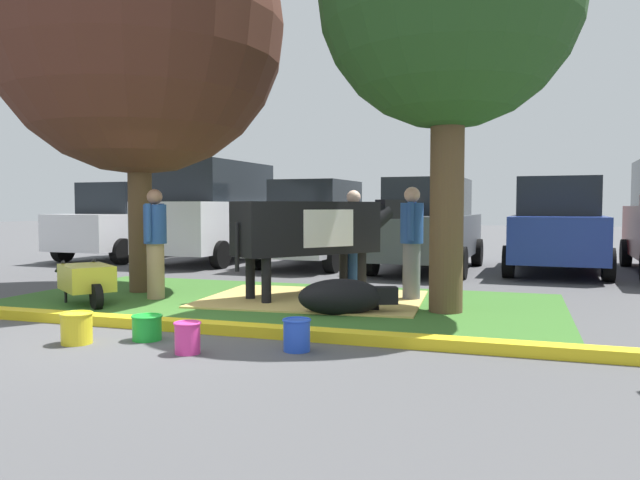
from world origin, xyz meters
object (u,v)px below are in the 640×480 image
object	(u,v)px
cow_holstein	(314,229)
sedan_blue	(557,226)
person_handler	(353,237)
person_visitor_near	(412,240)
person_visitor_far	(155,240)
hatchback_white	(128,222)
sedan_red	(428,226)
bucket_yellow	(77,327)
bucket_blue	(297,334)
bucket_pink	(187,337)
calf_lying	(343,297)
shade_tree_left	(137,27)
sedan_silver	(317,224)
wheelbarrow	(87,279)
suv_dark_grey	(217,212)
bucket_green	(147,327)

from	to	relation	value
cow_holstein	sedan_blue	xyz separation A→B (m)	(3.78, 5.12, -0.09)
person_handler	person_visitor_near	xyz separation A→B (m)	(1.10, -0.78, 0.01)
person_visitor_far	hatchback_white	bearing A→B (deg)	128.46
hatchback_white	sedan_red	bearing A→B (deg)	-3.37
bucket_yellow	bucket_blue	world-z (taller)	bucket_yellow
bucket_pink	bucket_yellow	bearing A→B (deg)	179.33
calf_lying	bucket_yellow	world-z (taller)	calf_lying
shade_tree_left	calf_lying	xyz separation A→B (m)	(3.73, -0.99, -4.05)
person_visitor_far	sedan_silver	bearing A→B (deg)	83.89
sedan_red	wheelbarrow	bearing A→B (deg)	-122.04
person_visitor_near	sedan_silver	bearing A→B (deg)	122.76
bucket_yellow	bucket_pink	xyz separation A→B (m)	(1.31, -0.02, -0.01)
person_handler	hatchback_white	xyz separation A→B (m)	(-7.39, 4.19, 0.08)
bucket_yellow	sedan_blue	world-z (taller)	sedan_blue
sedan_silver	sedan_blue	distance (m)	5.38
cow_holstein	sedan_red	size ratio (longest dim) A/B	0.60
person_visitor_near	suv_dark_grey	size ratio (longest dim) A/B	0.36
shade_tree_left	bucket_blue	xyz separation A→B (m)	(3.83, -3.00, -4.12)
calf_lying	sedan_blue	xyz separation A→B (m)	(2.94, 6.43, 0.75)
person_visitor_far	wheelbarrow	xyz separation A→B (m)	(-0.63, -0.77, -0.52)
bucket_green	hatchback_white	xyz separation A→B (m)	(-6.27, 8.46, 0.84)
shade_tree_left	person_handler	world-z (taller)	shade_tree_left
bucket_blue	hatchback_white	size ratio (longest dim) A/B	0.07
person_visitor_far	sedan_red	bearing A→B (deg)	59.07
person_visitor_far	sedan_red	world-z (taller)	sedan_red
bucket_blue	sedan_silver	world-z (taller)	sedan_silver
bucket_pink	suv_dark_grey	bearing A→B (deg)	116.02
wheelbarrow	sedan_silver	xyz separation A→B (m)	(1.26, 6.61, 0.60)
sedan_blue	bucket_blue	bearing A→B (deg)	-108.57
person_handler	person_visitor_far	size ratio (longest dim) A/B	1.00
person_handler	sedan_silver	xyz separation A→B (m)	(-1.98, 4.02, 0.08)
bucket_pink	suv_dark_grey	world-z (taller)	suv_dark_grey
calf_lying	sedan_red	size ratio (longest dim) A/B	0.30
person_visitor_far	suv_dark_grey	distance (m)	6.35
person_visitor_near	sedan_blue	distance (m)	5.49
bucket_blue	person_visitor_far	bearing A→B (deg)	142.80
bucket_green	bucket_blue	world-z (taller)	bucket_blue
suv_dark_grey	sedan_silver	distance (m)	2.74
bucket_green	bucket_pink	world-z (taller)	bucket_pink
calf_lying	person_visitor_near	xyz separation A→B (m)	(0.65, 1.44, 0.68)
person_visitor_near	hatchback_white	size ratio (longest dim) A/B	0.38
sedan_red	bucket_blue	bearing A→B (deg)	-91.12
bucket_pink	cow_holstein	bearing A→B (deg)	89.75
person_handler	hatchback_white	bearing A→B (deg)	150.43
cow_holstein	bucket_pink	world-z (taller)	cow_holstein
wheelbarrow	sedan_blue	distance (m)	9.52
bucket_yellow	sedan_red	size ratio (longest dim) A/B	0.08
person_visitor_far	bucket_yellow	size ratio (longest dim) A/B	4.98
wheelbarrow	bucket_green	world-z (taller)	wheelbarrow
bucket_yellow	bucket_blue	distance (m)	2.31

